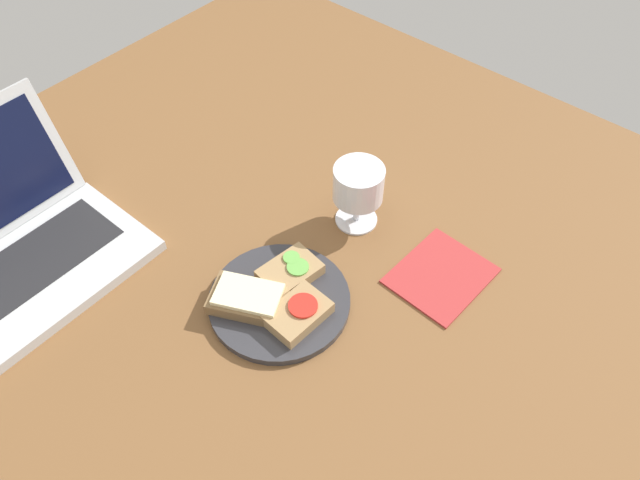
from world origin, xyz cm
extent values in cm
cube|color=brown|center=(0.00, 0.00, 1.50)|extent=(140.00, 140.00, 3.00)
cylinder|color=#333338|center=(-7.48, -7.13, 3.66)|extent=(22.44, 22.44, 1.32)
cube|color=brown|center=(-11.12, -4.15, 5.31)|extent=(11.84, 13.93, 1.99)
cube|color=#F4EAB7|center=(-11.12, -4.15, 6.68)|extent=(10.03, 11.84, 0.75)
cube|color=#A88456|center=(-8.23, -11.78, 5.42)|extent=(9.89, 7.09, 2.20)
cylinder|color=red|center=(-7.27, -12.00, 6.73)|extent=(4.55, 4.55, 0.42)
cube|color=#A88456|center=(-3.07, -5.46, 5.36)|extent=(10.22, 7.89, 2.08)
cylinder|color=#6BB74C|center=(-2.16, -6.18, 6.55)|extent=(3.16, 3.16, 0.31)
cylinder|color=#6BB74C|center=(-1.37, -4.30, 6.56)|extent=(2.71, 2.71, 0.34)
cylinder|color=#6BB74C|center=(-2.15, -6.38, 6.55)|extent=(3.55, 3.55, 0.32)
cylinder|color=white|center=(14.50, -5.28, 3.20)|extent=(7.45, 7.45, 0.40)
cylinder|color=white|center=(14.50, -5.28, 6.12)|extent=(1.18, 1.18, 5.44)
cylinder|color=white|center=(14.50, -5.28, 11.96)|extent=(8.64, 8.64, 6.24)
cylinder|color=white|center=(14.50, -5.28, 10.98)|extent=(7.95, 7.95, 4.28)
cube|color=silver|center=(-29.19, 26.15, 3.96)|extent=(35.10, 21.86, 1.91)
cube|color=#232326|center=(-29.19, 28.11, 4.99)|extent=(28.78, 12.02, 0.16)
cube|color=#B23333|center=(13.67, -23.63, 3.20)|extent=(16.29, 14.00, 0.40)
camera|label=1|loc=(-46.41, -48.71, 84.72)|focal=35.00mm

